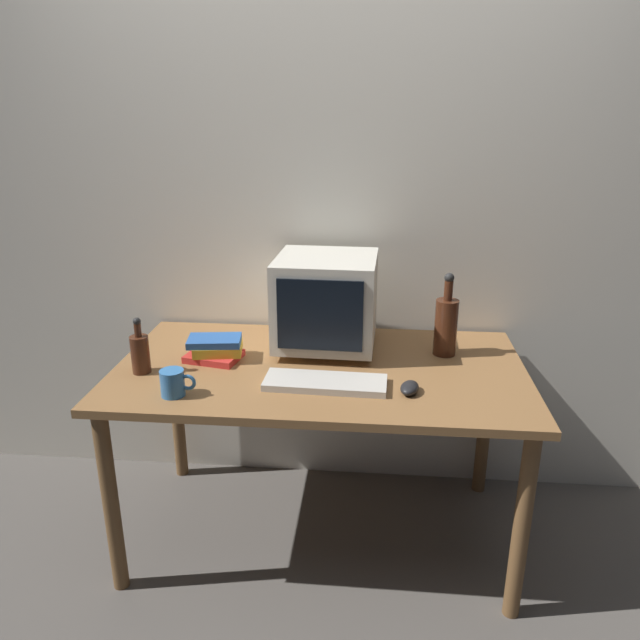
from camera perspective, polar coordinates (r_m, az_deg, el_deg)
ground_plane at (r=2.63m, az=0.00°, el=-19.38°), size 6.00×6.00×0.00m
back_wall at (r=2.56m, az=1.02°, el=10.47°), size 4.00×0.08×2.50m
desk at (r=2.28m, az=0.00°, el=-6.33°), size 1.51×0.84×0.75m
crt_monitor at (r=2.34m, az=0.60°, el=1.76°), size 0.39×0.40×0.37m
keyboard at (r=2.08m, az=0.50°, el=-5.95°), size 0.43×0.17×0.02m
computer_mouse at (r=2.05m, az=8.48°, el=-6.37°), size 0.08×0.11×0.04m
bottle_tall at (r=2.35m, az=11.84°, el=-0.42°), size 0.09×0.09×0.33m
bottle_short at (r=2.25m, az=-16.67°, el=-2.95°), size 0.07×0.07×0.21m
book_stack at (r=2.31m, az=-9.85°, el=-2.70°), size 0.22×0.18×0.09m
mug at (r=2.06m, az=-13.71°, el=-5.81°), size 0.12×0.08×0.09m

